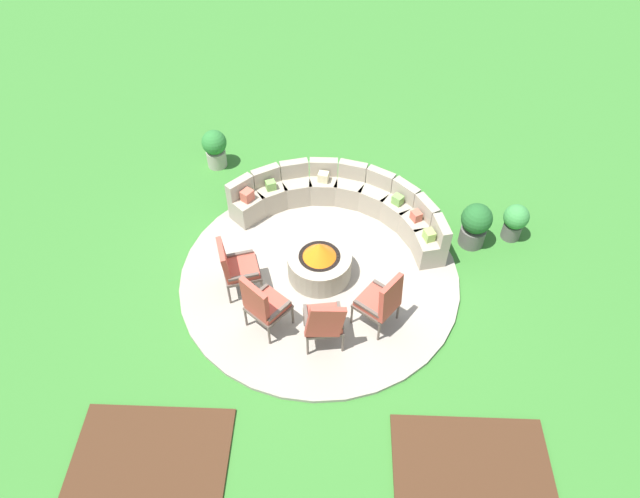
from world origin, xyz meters
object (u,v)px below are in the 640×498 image
curved_stone_bench (344,202)px  lounge_chair_front_right (263,304)px  lounge_chair_front_left (236,266)px  lounge_chair_back_left (324,321)px  fire_pit (320,263)px  lounge_chair_back_right (382,301)px  potted_plant_2 (215,147)px  potted_plant_1 (515,220)px  potted_plant_0 (475,224)px

curved_stone_bench → lounge_chair_front_right: size_ratio=3.20×
lounge_chair_front_left → lounge_chair_back_left: lounge_chair_back_left is taller
fire_pit → lounge_chair_back_left: (0.11, -1.32, 0.26)m
lounge_chair_front_right → lounge_chair_back_right: size_ratio=1.11×
lounge_chair_front_left → lounge_chair_back_right: size_ratio=0.95×
fire_pit → potted_plant_2: potted_plant_2 is taller
curved_stone_bench → potted_plant_2: curved_stone_bench is taller
lounge_chair_front_left → lounge_chair_back_right: 2.29m
lounge_chair_back_left → potted_plant_1: bearing=28.0°
lounge_chair_front_right → lounge_chair_front_left: bearing=163.5°
lounge_chair_front_right → lounge_chair_back_left: 0.92m
potted_plant_1 → lounge_chair_back_right: bearing=-140.1°
potted_plant_1 → potted_plant_0: bearing=-166.5°
potted_plant_0 → curved_stone_bench: bearing=166.3°
lounge_chair_front_left → fire_pit: bearing=87.9°
lounge_chair_front_left → lounge_chair_back_left: (1.39, -0.97, 0.00)m
lounge_chair_back_left → potted_plant_0: bearing=33.0°
fire_pit → lounge_chair_back_left: size_ratio=0.98×
lounge_chair_front_right → curved_stone_bench: bearing=104.4°
lounge_chair_front_right → potted_plant_2: 4.15m
lounge_chair_front_right → potted_plant_0: 3.90m
lounge_chair_back_right → potted_plant_2: 4.86m
curved_stone_bench → potted_plant_0: size_ratio=4.48×
lounge_chair_back_right → lounge_chair_front_left: bearing=112.0°
fire_pit → lounge_chair_front_right: (-0.77, -1.09, 0.30)m
lounge_chair_back_left → potted_plant_2: size_ratio=1.33×
fire_pit → potted_plant_0: potted_plant_0 is taller
curved_stone_bench → lounge_chair_front_right: bearing=-114.9°
fire_pit → potted_plant_0: size_ratio=1.23×
fire_pit → lounge_chair_front_left: size_ratio=1.02×
fire_pit → potted_plant_0: bearing=18.5°
potted_plant_2 → potted_plant_0: bearing=-22.4°
lounge_chair_front_left → potted_plant_2: 3.29m
curved_stone_bench → potted_plant_2: (-2.52, 1.41, 0.06)m
lounge_chair_front_right → potted_plant_2: size_ratio=1.49×
lounge_chair_front_left → potted_plant_0: lounge_chair_front_left is taller
lounge_chair_front_right → potted_plant_1: 4.61m
fire_pit → potted_plant_0: 2.74m
potted_plant_0 → potted_plant_1: (0.71, 0.17, -0.06)m
fire_pit → potted_plant_1: fire_pit is taller
lounge_chair_front_left → curved_stone_bench: bearing=119.3°
potted_plant_1 → potted_plant_2: (-5.44, 1.78, 0.04)m
lounge_chair_front_left → lounge_chair_front_right: (0.50, -0.74, 0.05)m
lounge_chair_front_left → potted_plant_1: (4.58, 1.39, -0.20)m
curved_stone_bench → lounge_chair_front_left: (-1.66, -1.75, 0.22)m
lounge_chair_back_left → potted_plant_2: 4.72m
fire_pit → lounge_chair_front_right: lounge_chair_front_right is taller
lounge_chair_front_left → potted_plant_2: size_ratio=1.28×
lounge_chair_back_left → potted_plant_0: lounge_chair_back_left is taller
lounge_chair_back_left → lounge_chair_back_right: bearing=16.4°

